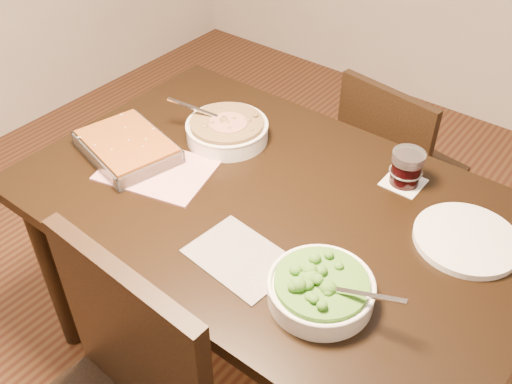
{
  "coord_description": "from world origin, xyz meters",
  "views": [
    {
      "loc": [
        0.69,
        -0.96,
        1.77
      ],
      "look_at": [
        -0.02,
        -0.05,
        0.8
      ],
      "focal_mm": 40.0,
      "sensor_mm": 36.0,
      "label": 1
    }
  ],
  "objects_px": {
    "dinner_plate": "(466,239)",
    "chair_far": "(392,164)",
    "wine_tumbler": "(407,167)",
    "table": "(272,224)",
    "baking_dish": "(127,147)",
    "stew_bowl": "(227,129)",
    "broccoli_bowl": "(321,289)"
  },
  "relations": [
    {
      "from": "table",
      "to": "broccoli_bowl",
      "type": "xyz_separation_m",
      "value": [
        0.29,
        -0.21,
        0.13
      ]
    },
    {
      "from": "chair_far",
      "to": "wine_tumbler",
      "type": "bearing_deg",
      "value": 124.78
    },
    {
      "from": "table",
      "to": "baking_dish",
      "type": "bearing_deg",
      "value": -167.63
    },
    {
      "from": "table",
      "to": "chair_far",
      "type": "distance_m",
      "value": 0.75
    },
    {
      "from": "wine_tumbler",
      "to": "table",
      "type": "bearing_deg",
      "value": -131.19
    },
    {
      "from": "broccoli_bowl",
      "to": "chair_far",
      "type": "height_order",
      "value": "broccoli_bowl"
    },
    {
      "from": "broccoli_bowl",
      "to": "chair_far",
      "type": "relative_size",
      "value": 0.34
    },
    {
      "from": "baking_dish",
      "to": "dinner_plate",
      "type": "xyz_separation_m",
      "value": [
        0.95,
        0.27,
        -0.02
      ]
    },
    {
      "from": "dinner_plate",
      "to": "chair_far",
      "type": "xyz_separation_m",
      "value": [
        -0.44,
        0.55,
        -0.3
      ]
    },
    {
      "from": "stew_bowl",
      "to": "wine_tumbler",
      "type": "xyz_separation_m",
      "value": [
        0.54,
        0.14,
        0.02
      ]
    },
    {
      "from": "stew_bowl",
      "to": "chair_far",
      "type": "distance_m",
      "value": 0.74
    },
    {
      "from": "broccoli_bowl",
      "to": "baking_dish",
      "type": "height_order",
      "value": "broccoli_bowl"
    },
    {
      "from": "wine_tumbler",
      "to": "dinner_plate",
      "type": "xyz_separation_m",
      "value": [
        0.23,
        -0.12,
        -0.05
      ]
    },
    {
      "from": "baking_dish",
      "to": "chair_far",
      "type": "relative_size",
      "value": 0.42
    },
    {
      "from": "chair_far",
      "to": "baking_dish",
      "type": "bearing_deg",
      "value": 67.24
    },
    {
      "from": "dinner_plate",
      "to": "chair_far",
      "type": "bearing_deg",
      "value": 128.73
    },
    {
      "from": "broccoli_bowl",
      "to": "table",
      "type": "bearing_deg",
      "value": 143.81
    },
    {
      "from": "baking_dish",
      "to": "wine_tumbler",
      "type": "height_order",
      "value": "wine_tumbler"
    },
    {
      "from": "broccoli_bowl",
      "to": "baking_dish",
      "type": "xyz_separation_m",
      "value": [
        -0.76,
        0.11,
        -0.01
      ]
    },
    {
      "from": "dinner_plate",
      "to": "wine_tumbler",
      "type": "bearing_deg",
      "value": 152.81
    },
    {
      "from": "table",
      "to": "stew_bowl",
      "type": "xyz_separation_m",
      "value": [
        -0.29,
        0.15,
        0.13
      ]
    },
    {
      "from": "dinner_plate",
      "to": "table",
      "type": "bearing_deg",
      "value": -161.03
    },
    {
      "from": "stew_bowl",
      "to": "table",
      "type": "bearing_deg",
      "value": -26.9
    },
    {
      "from": "broccoli_bowl",
      "to": "chair_far",
      "type": "distance_m",
      "value": 1.02
    },
    {
      "from": "wine_tumbler",
      "to": "chair_far",
      "type": "bearing_deg",
      "value": 116.05
    },
    {
      "from": "table",
      "to": "stew_bowl",
      "type": "bearing_deg",
      "value": 153.1
    },
    {
      "from": "baking_dish",
      "to": "chair_far",
      "type": "bearing_deg",
      "value": 72.35
    },
    {
      "from": "dinner_plate",
      "to": "stew_bowl",
      "type": "bearing_deg",
      "value": -178.5
    },
    {
      "from": "baking_dish",
      "to": "wine_tumbler",
      "type": "bearing_deg",
      "value": 42.21
    },
    {
      "from": "wine_tumbler",
      "to": "dinner_plate",
      "type": "distance_m",
      "value": 0.27
    },
    {
      "from": "chair_far",
      "to": "dinner_plate",
      "type": "bearing_deg",
      "value": 137.46
    },
    {
      "from": "stew_bowl",
      "to": "chair_far",
      "type": "bearing_deg",
      "value": 60.72
    }
  ]
}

